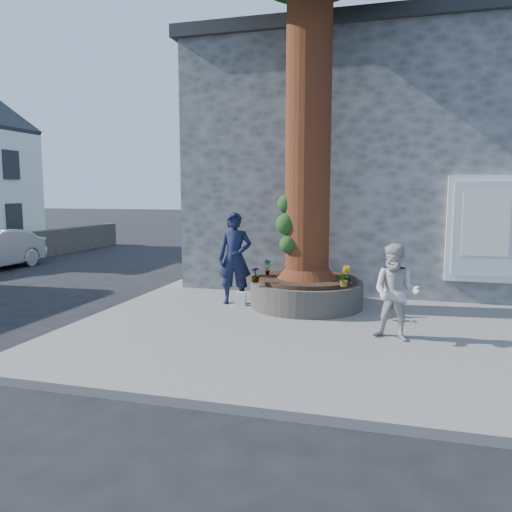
# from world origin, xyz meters

# --- Properties ---
(ground) EXTENTS (120.00, 120.00, 0.00)m
(ground) POSITION_xyz_m (0.00, 0.00, 0.00)
(ground) COLOR black
(ground) RESTS_ON ground
(pavement) EXTENTS (9.00, 8.00, 0.12)m
(pavement) POSITION_xyz_m (1.50, 1.00, 0.06)
(pavement) COLOR slate
(pavement) RESTS_ON ground
(yellow_line) EXTENTS (0.10, 30.00, 0.01)m
(yellow_line) POSITION_xyz_m (-3.05, 1.00, 0.00)
(yellow_line) COLOR yellow
(yellow_line) RESTS_ON ground
(stone_shop) EXTENTS (10.30, 8.30, 6.30)m
(stone_shop) POSITION_xyz_m (2.50, 7.20, 3.16)
(stone_shop) COLOR #4B4E50
(stone_shop) RESTS_ON ground
(planter) EXTENTS (2.30, 2.30, 0.60)m
(planter) POSITION_xyz_m (0.80, 2.00, 0.41)
(planter) COLOR black
(planter) RESTS_ON pavement
(man) EXTENTS (0.77, 0.57, 1.93)m
(man) POSITION_xyz_m (-0.69, 1.84, 1.08)
(man) COLOR black
(man) RESTS_ON pavement
(woman) EXTENTS (0.87, 0.75, 1.53)m
(woman) POSITION_xyz_m (2.56, 0.03, 0.89)
(woman) COLOR #B5B1AD
(woman) RESTS_ON pavement
(shopping_bag) EXTENTS (0.22, 0.15, 0.28)m
(shopping_bag) POSITION_xyz_m (-0.52, 1.70, 0.26)
(shopping_bag) COLOR white
(shopping_bag) RESTS_ON pavement
(plant_a) EXTENTS (0.22, 0.21, 0.35)m
(plant_a) POSITION_xyz_m (-0.05, 2.07, 0.89)
(plant_a) COLOR gray
(plant_a) RESTS_ON planter
(plant_b) EXTENTS (0.27, 0.27, 0.36)m
(plant_b) POSITION_xyz_m (1.65, 1.47, 0.90)
(plant_b) COLOR gray
(plant_b) RESTS_ON planter
(plant_c) EXTENTS (0.24, 0.24, 0.30)m
(plant_c) POSITION_xyz_m (-0.05, 1.15, 0.87)
(plant_c) COLOR gray
(plant_c) RESTS_ON planter
(plant_d) EXTENTS (0.31, 0.32, 0.27)m
(plant_d) POSITION_xyz_m (1.65, 1.15, 0.86)
(plant_d) COLOR gray
(plant_d) RESTS_ON planter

